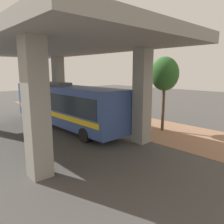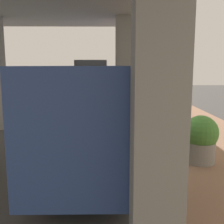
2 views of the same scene
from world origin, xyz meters
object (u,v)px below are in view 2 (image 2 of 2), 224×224
bus (91,100)px  planter_front (201,139)px  fire_hydrant (189,139)px  planter_middle (161,116)px  planter_back (170,138)px

bus → planter_front: (-4.00, 2.19, -1.11)m
bus → planter_front: bus is taller
fire_hydrant → bus: bearing=-8.5°
fire_hydrant → planter_middle: 3.31m
planter_middle → planter_back: size_ratio=1.32×
bus → planter_back: size_ratio=9.46×
fire_hydrant → planter_back: planter_back is taller
fire_hydrant → planter_front: (0.08, 1.59, 0.43)m
planter_front → planter_middle: bearing=-83.7°
bus → fire_hydrant: 4.40m
bus → planter_middle: 4.49m
fire_hydrant → planter_middle: bearing=-79.3°
planter_back → planter_front: bearing=133.8°
fire_hydrant → planter_back: bearing=35.7°
fire_hydrant → planter_back: size_ratio=0.66×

